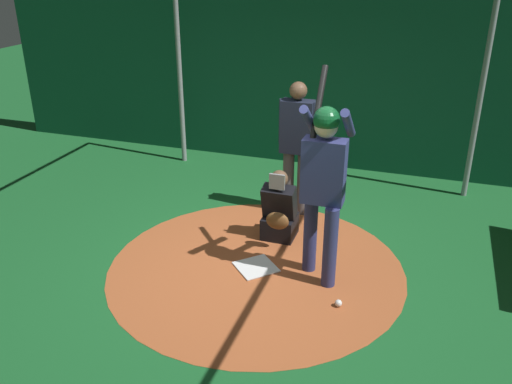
{
  "coord_description": "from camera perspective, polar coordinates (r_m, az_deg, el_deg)",
  "views": [
    {
      "loc": [
        4.99,
        1.68,
        3.31
      ],
      "look_at": [
        0.0,
        0.0,
        0.95
      ],
      "focal_mm": 37.87,
      "sensor_mm": 36.0,
      "label": 1
    }
  ],
  "objects": [
    {
      "name": "baseball_0",
      "position": [
        5.65,
        8.7,
        -11.53
      ],
      "size": [
        0.07,
        0.07,
        0.07
      ],
      "primitive_type": "sphere",
      "color": "white",
      "rests_on": "dirt_circle"
    },
    {
      "name": "back_wall",
      "position": [
        8.8,
        7.58,
        14.58
      ],
      "size": [
        0.23,
        11.59,
        3.73
      ],
      "color": "#0F472D",
      "rests_on": "ground"
    },
    {
      "name": "umpire",
      "position": [
        7.12,
        4.32,
        5.35
      ],
      "size": [
        0.23,
        0.49,
        1.81
      ],
      "color": "#4C4C51",
      "rests_on": "ground"
    },
    {
      "name": "batter",
      "position": [
        5.56,
        7.13,
        1.62
      ],
      "size": [
        0.68,
        0.49,
        2.25
      ],
      "color": "navy",
      "rests_on": "ground"
    },
    {
      "name": "cage_frame",
      "position": [
        5.4,
        -0.0,
        11.56
      ],
      "size": [
        5.86,
        4.63,
        3.03
      ],
      "color": "gray",
      "rests_on": "ground"
    },
    {
      "name": "ground_plane",
      "position": [
        6.22,
        -0.0,
        -8.01
      ],
      "size": [
        27.59,
        27.59,
        0.0
      ],
      "primitive_type": "plane",
      "color": "#195B28"
    },
    {
      "name": "home_plate",
      "position": [
        6.22,
        -0.0,
        -7.92
      ],
      "size": [
        0.59,
        0.59,
        0.01
      ],
      "primitive_type": "cube",
      "rotation": [
        0.0,
        0.0,
        0.79
      ],
      "color": "white",
      "rests_on": "dirt_circle"
    },
    {
      "name": "catcher",
      "position": [
        6.67,
        2.48,
        -2.17
      ],
      "size": [
        0.58,
        0.4,
        0.92
      ],
      "color": "black",
      "rests_on": "ground"
    },
    {
      "name": "dirt_circle",
      "position": [
        6.22,
        -0.0,
        -7.99
      ],
      "size": [
        3.36,
        3.36,
        0.01
      ],
      "primitive_type": "cylinder",
      "color": "#AD562D",
      "rests_on": "ground"
    }
  ]
}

